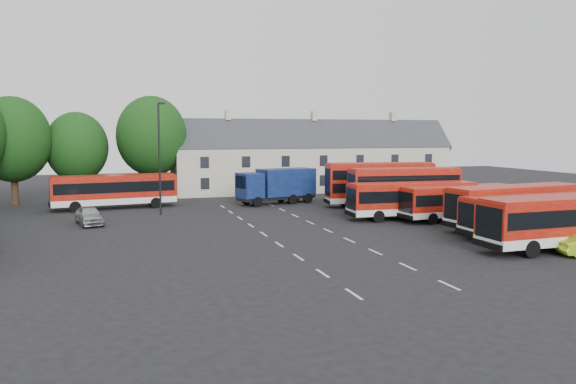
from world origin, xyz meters
name	(u,v)px	position (x,y,z in m)	size (l,w,h in m)	color
ground	(271,239)	(0.00, 0.00, 0.00)	(140.00, 140.00, 0.00)	black
lane_markings	(296,232)	(2.50, 2.00, 0.01)	(5.15, 33.80, 0.01)	beige
terrace_houses	(314,160)	(14.00, 30.00, 3.86)	(35.70, 7.13, 10.06)	beige
bus_row_a	(567,218)	(16.76, -8.94, 2.02)	(11.97, 3.11, 3.36)	silver
bus_row_b	(532,212)	(17.65, -4.82, 1.79)	(10.53, 2.55, 2.97)	silver
bus_row_c	(516,203)	(18.95, -1.60, 2.00)	(12.02, 4.13, 3.33)	silver
bus_row_d	(459,200)	(17.26, 3.35, 1.76)	(10.45, 2.95, 2.92)	silver
bus_row_e	(412,197)	(13.95, 5.28, 1.88)	(11.18, 3.16, 3.12)	silver
bus_dd_south	(404,188)	(14.99, 8.51, 2.37)	(10.30, 3.24, 4.15)	silver
bus_dd_north	(380,182)	(15.01, 13.51, 2.49)	(10.91, 3.85, 4.38)	silver
bus_north	(114,188)	(-10.26, 19.69, 1.97)	(11.82, 4.15, 3.27)	silver
box_truck	(277,184)	(5.89, 18.65, 2.03)	(8.64, 4.56, 3.61)	black
silver_car	(89,216)	(-12.26, 10.23, 0.74)	(1.76, 4.37, 1.49)	#A8AAB0
lamppost	(160,155)	(-6.31, 14.30, 5.34)	(0.69, 0.42, 10.01)	black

